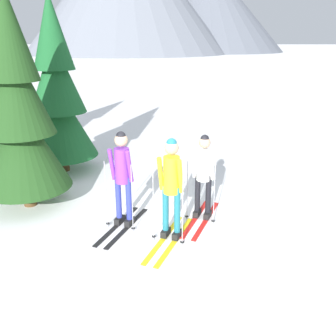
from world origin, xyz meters
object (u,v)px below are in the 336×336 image
object	(u,v)px
skier_in_purple	(124,174)
pine_tree_far	(59,94)
pine_tree_near	(20,111)
skier_in_white	(205,172)
skier_in_yellow	(173,185)

from	to	relation	value
skier_in_purple	pine_tree_far	xyz separation A→B (m)	(-1.99, 3.14, 1.03)
pine_tree_near	pine_tree_far	bearing A→B (deg)	86.02
skier_in_white	pine_tree_near	xyz separation A→B (m)	(-3.69, 0.59, 1.08)
pine_tree_near	pine_tree_far	world-z (taller)	pine_tree_far
skier_in_yellow	pine_tree_near	bearing A→B (deg)	155.23
pine_tree_near	pine_tree_far	size ratio (longest dim) A/B	0.99
pine_tree_far	skier_in_yellow	bearing A→B (deg)	-51.48
skier_in_purple	pine_tree_far	size ratio (longest dim) A/B	0.41
pine_tree_near	skier_in_yellow	bearing A→B (deg)	-24.77
skier_in_purple	skier_in_white	xyz separation A→B (m)	(1.54, 0.32, -0.07)
skier_in_yellow	pine_tree_near	xyz separation A→B (m)	(-3.05, 1.41, 1.00)
skier_in_yellow	skier_in_white	size ratio (longest dim) A/B	1.08
skier_in_yellow	skier_in_white	bearing A→B (deg)	51.91
skier_in_white	skier_in_purple	bearing A→B (deg)	-168.31
skier_in_white	pine_tree_near	bearing A→B (deg)	170.92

